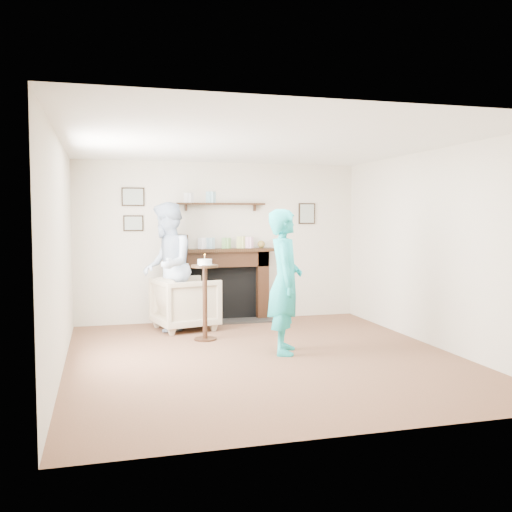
% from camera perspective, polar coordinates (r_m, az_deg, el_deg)
% --- Properties ---
extents(ground, '(5.00, 5.00, 0.00)m').
position_cam_1_polar(ground, '(6.83, 0.77, -10.04)').
color(ground, brown).
rests_on(ground, ground).
extents(room_shell, '(4.54, 5.02, 2.52)m').
position_cam_1_polar(room_shell, '(7.29, -0.73, 3.74)').
color(room_shell, beige).
rests_on(room_shell, ground).
extents(armchair, '(1.01, 1.00, 0.77)m').
position_cam_1_polar(armchair, '(8.50, -7.04, -7.27)').
color(armchair, tan).
rests_on(armchair, ground).
extents(man, '(0.83, 1.00, 1.86)m').
position_cam_1_polar(man, '(8.48, -8.83, -7.31)').
color(man, silver).
rests_on(man, ground).
extents(woman, '(0.59, 0.73, 1.74)m').
position_cam_1_polar(woman, '(7.03, 2.88, -9.63)').
color(woman, teal).
rests_on(woman, ground).
extents(pedestal_table, '(0.36, 0.36, 1.16)m').
position_cam_1_polar(pedestal_table, '(7.64, -5.14, -3.12)').
color(pedestal_table, black).
rests_on(pedestal_table, ground).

